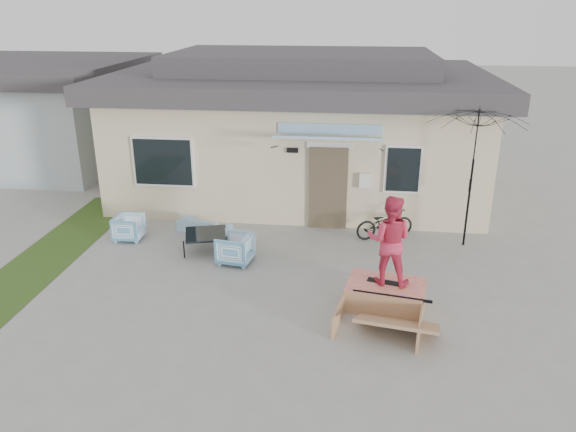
# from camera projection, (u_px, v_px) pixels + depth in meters

# --- Properties ---
(ground) EXTENTS (90.00, 90.00, 0.00)m
(ground) POSITION_uv_depth(u_px,v_px,m) (261.00, 316.00, 10.28)
(ground) COLOR gray
(ground) RESTS_ON ground
(grass_strip) EXTENTS (1.40, 8.00, 0.01)m
(grass_strip) POSITION_uv_depth(u_px,v_px,m) (49.00, 256.00, 12.70)
(grass_strip) COLOR #2C4819
(grass_strip) RESTS_ON ground
(house) EXTENTS (10.80, 8.49, 4.10)m
(house) POSITION_uv_depth(u_px,v_px,m) (302.00, 123.00, 17.00)
(house) COLOR beige
(house) RESTS_ON ground
(neighbor_house) EXTENTS (8.60, 7.60, 3.50)m
(neighbor_house) POSITION_uv_depth(u_px,v_px,m) (15.00, 110.00, 20.05)
(neighbor_house) COLOR #ABB8BC
(neighbor_house) RESTS_ON ground
(loveseat) EXTENTS (1.41, 0.84, 0.53)m
(loveseat) POSITION_uv_depth(u_px,v_px,m) (204.00, 223.00, 13.91)
(loveseat) COLOR teal
(loveseat) RESTS_ON ground
(armchair_left) EXTENTS (0.63, 0.67, 0.67)m
(armchair_left) POSITION_uv_depth(u_px,v_px,m) (129.00, 226.00, 13.50)
(armchair_left) COLOR teal
(armchair_left) RESTS_ON ground
(armchair_right) EXTENTS (0.78, 0.82, 0.74)m
(armchair_right) POSITION_uv_depth(u_px,v_px,m) (235.00, 247.00, 12.29)
(armchair_right) COLOR teal
(armchair_right) RESTS_ON ground
(coffee_table) EXTENTS (1.15, 1.15, 0.46)m
(coffee_table) POSITION_uv_depth(u_px,v_px,m) (207.00, 242.00, 12.87)
(coffee_table) COLOR black
(coffee_table) RESTS_ON ground
(bicycle) EXTENTS (1.55, 1.02, 0.94)m
(bicycle) POSITION_uv_depth(u_px,v_px,m) (385.00, 220.00, 13.54)
(bicycle) COLOR black
(bicycle) RESTS_ON ground
(patio_umbrella) EXTENTS (2.54, 2.41, 2.20)m
(patio_umbrella) POSITION_uv_depth(u_px,v_px,m) (472.00, 174.00, 12.67)
(patio_umbrella) COLOR black
(patio_umbrella) RESTS_ON ground
(skate_ramp) EXTENTS (1.73, 2.11, 0.47)m
(skate_ramp) POSITION_uv_depth(u_px,v_px,m) (385.00, 295.00, 10.54)
(skate_ramp) COLOR #A27551
(skate_ramp) RESTS_ON ground
(skateboard) EXTENTS (0.75, 0.36, 0.05)m
(skateboard) POSITION_uv_depth(u_px,v_px,m) (386.00, 282.00, 10.49)
(skateboard) COLOR black
(skateboard) RESTS_ON skate_ramp
(skater) EXTENTS (0.93, 0.77, 1.70)m
(skater) POSITION_uv_depth(u_px,v_px,m) (390.00, 239.00, 10.17)
(skater) COLOR #D23051
(skater) RESTS_ON skateboard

